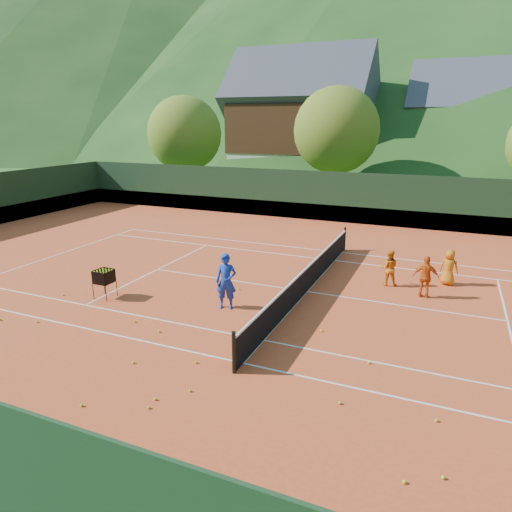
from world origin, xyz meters
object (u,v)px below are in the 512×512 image
at_px(ball_hopper, 104,277).
at_px(student_b, 426,277).
at_px(student_a, 389,268).
at_px(chalet_mid, 477,131).
at_px(coach, 226,281).
at_px(student_c, 449,267).
at_px(chalet_left, 301,123).
at_px(tennis_net, 307,278).

bearing_deg(ball_hopper, student_b, 23.30).
distance_m(student_a, ball_hopper, 10.20).
bearing_deg(chalet_mid, student_b, -93.66).
height_order(coach, chalet_mid, chalet_mid).
height_order(student_a, student_c, student_a).
bearing_deg(student_b, chalet_left, -67.83).
distance_m(student_b, tennis_net, 4.05).
height_order(student_c, chalet_left, chalet_left).
bearing_deg(student_b, chalet_mid, -97.15).
bearing_deg(coach, chalet_left, 86.57).
distance_m(coach, chalet_mid, 37.54).
relative_size(student_a, chalet_left, 0.10).
bearing_deg(ball_hopper, chalet_left, 96.43).
bearing_deg(student_c, tennis_net, 41.13).
relative_size(student_b, ball_hopper, 1.48).
distance_m(student_c, ball_hopper, 12.44).
distance_m(coach, student_c, 8.42).
bearing_deg(chalet_mid, chalet_left, -165.96).
distance_m(ball_hopper, chalet_left, 33.85).
bearing_deg(coach, tennis_net, 33.80).
relative_size(student_a, ball_hopper, 1.35).
height_order(coach, student_a, coach).
xyz_separation_m(student_a, chalet_mid, (3.43, 32.17, 4.29)).
distance_m(coach, chalet_left, 33.76).
bearing_deg(tennis_net, student_c, 30.99).
distance_m(student_a, student_c, 2.25).
relative_size(ball_hopper, chalet_left, 0.07).
bearing_deg(student_b, student_c, -116.43).
xyz_separation_m(student_a, ball_hopper, (-8.82, -5.13, 0.07)).
distance_m(student_a, chalet_left, 31.24).
xyz_separation_m(student_a, chalet_left, (-12.57, 28.17, 4.95)).
distance_m(coach, student_b, 6.86).
bearing_deg(student_c, student_a, 34.75).
relative_size(tennis_net, chalet_mid, 0.95).
bearing_deg(chalet_mid, student_a, -96.09).
height_order(student_b, student_c, student_b).
xyz_separation_m(ball_hopper, chalet_left, (-3.75, 33.29, 4.88)).
height_order(tennis_net, ball_hopper, tennis_net).
xyz_separation_m(student_a, student_b, (1.33, -0.76, 0.06)).
relative_size(student_a, tennis_net, 0.11).
bearing_deg(chalet_left, coach, -76.12).
distance_m(coach, tennis_net, 3.19).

